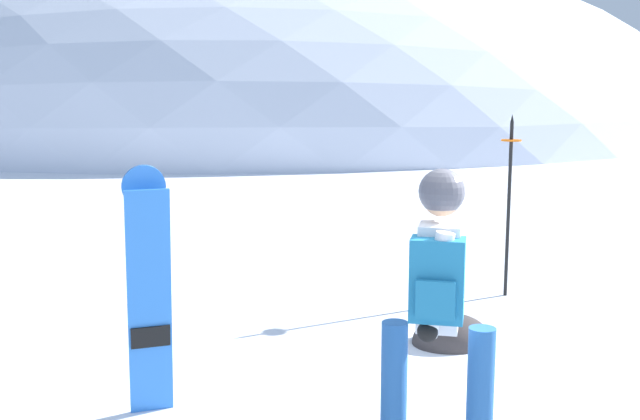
{
  "coord_description": "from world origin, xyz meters",
  "views": [
    {
      "loc": [
        -2.55,
        -3.54,
        2.17
      ],
      "look_at": [
        -0.24,
        3.11,
        1.0
      ],
      "focal_mm": 43.3,
      "sensor_mm": 36.0,
      "label": 1
    }
  ],
  "objects_px": {
    "spare_snowboard": "(149,291)",
    "rock_mid": "(452,343)",
    "piste_marker_near": "(509,193)",
    "snowboarder_main": "(438,314)"
  },
  "relations": [
    {
      "from": "snowboarder_main",
      "to": "spare_snowboard",
      "type": "xyz_separation_m",
      "value": [
        -1.41,
        1.29,
        -0.08
      ]
    },
    {
      "from": "spare_snowboard",
      "to": "rock_mid",
      "type": "bearing_deg",
      "value": 13.2
    },
    {
      "from": "snowboarder_main",
      "to": "rock_mid",
      "type": "distance_m",
      "value": 2.4
    },
    {
      "from": "rock_mid",
      "to": "piste_marker_near",
      "type": "bearing_deg",
      "value": 42.23
    },
    {
      "from": "spare_snowboard",
      "to": "piste_marker_near",
      "type": "xyz_separation_m",
      "value": [
        3.8,
        1.72,
        0.22
      ]
    },
    {
      "from": "piste_marker_near",
      "to": "rock_mid",
      "type": "distance_m",
      "value": 1.98
    },
    {
      "from": "spare_snowboard",
      "to": "piste_marker_near",
      "type": "height_order",
      "value": "piste_marker_near"
    },
    {
      "from": "spare_snowboard",
      "to": "piste_marker_near",
      "type": "distance_m",
      "value": 4.17
    },
    {
      "from": "spare_snowboard",
      "to": "piste_marker_near",
      "type": "bearing_deg",
      "value": 24.41
    },
    {
      "from": "piste_marker_near",
      "to": "spare_snowboard",
      "type": "bearing_deg",
      "value": -155.59
    }
  ]
}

